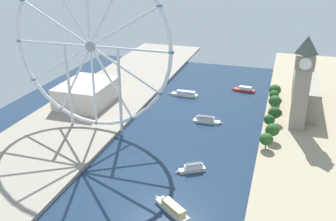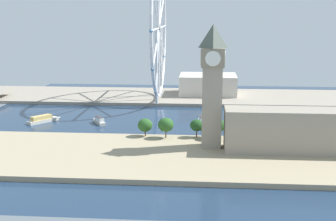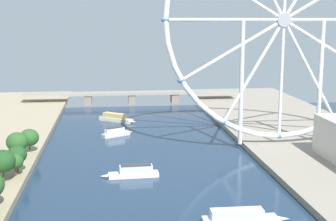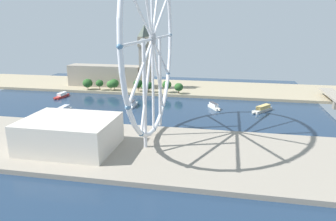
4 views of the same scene
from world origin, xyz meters
TOP-DOWN VIEW (x-y plane):
  - ground_plane at (0.00, 0.00)m, footprint 371.98×371.98m
  - riverbank_left at (-100.99, 0.00)m, footprint 90.00×520.00m
  - riverbank_right at (100.99, 0.00)m, footprint 90.00×520.00m
  - clock_tower at (-82.67, -8.09)m, footprint 15.11×15.11m
  - parliament_block at (-89.08, -62.80)m, footprint 22.00×93.43m
  - tree_row_embankment at (-62.65, -23.72)m, footprint 14.03×122.62m
  - ferris_wheel at (76.15, 40.62)m, footprint 133.94×3.20m
  - riverside_hall at (110.13, -6.96)m, footprint 44.08×57.99m
  - tour_boat_0 at (-8.02, -2.10)m, footprint 27.21×6.61m
  - tour_boat_1 at (27.17, -60.03)m, footprint 31.70×6.54m
  - tour_boat_2 at (-30.01, -92.24)m, footprint 26.42×7.80m
  - tour_boat_3 at (-14.58, 125.36)m, footprint 26.84×21.88m
  - tour_boat_4 at (-15.16, 79.65)m, footprint 20.18×14.05m

SIDE VIEW (x-z plane):
  - ground_plane at x=0.00m, z-range 0.00..0.00m
  - riverbank_left at x=-100.99m, z-range 0.00..3.00m
  - riverbank_right at x=100.99m, z-range 0.00..3.00m
  - tour_boat_2 at x=-30.01m, z-range -0.53..4.79m
  - tour_boat_1 at x=27.17m, z-range -0.41..5.09m
  - tour_boat_4 at x=-15.16m, z-range -0.50..5.35m
  - tour_boat_3 at x=-14.58m, z-range -0.47..5.34m
  - tour_boat_0 at x=-8.02m, z-range -0.50..5.42m
  - tree_row_embankment at x=-62.65m, z-range 4.23..18.46m
  - riverside_hall at x=110.13m, z-range 3.00..23.14m
  - parliament_block at x=-89.08m, z-range 3.00..29.21m
  - clock_tower at x=-82.67m, z-range 4.68..81.49m
  - ferris_wheel at x=76.15m, z-range 3.74..138.54m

